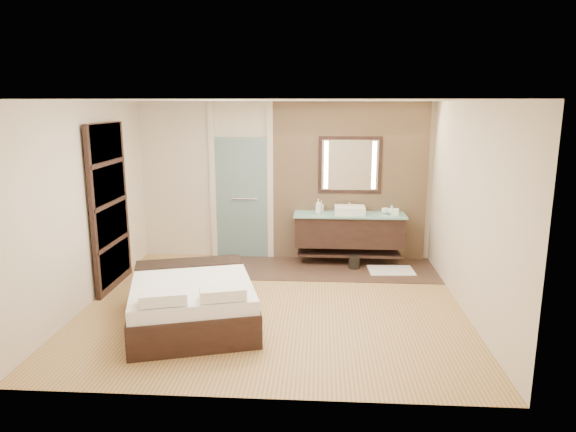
# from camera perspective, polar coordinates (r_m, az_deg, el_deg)

# --- Properties ---
(floor) EXTENTS (5.00, 5.00, 0.00)m
(floor) POSITION_cam_1_polar(r_m,az_deg,el_deg) (7.04, -1.60, -9.84)
(floor) COLOR olive
(floor) RESTS_ON ground
(tile_strip) EXTENTS (3.80, 1.30, 0.01)m
(tile_strip) POSITION_cam_1_polar(r_m,az_deg,el_deg) (8.51, 3.43, -5.81)
(tile_strip) COLOR #38271F
(tile_strip) RESTS_ON floor
(stone_wall) EXTENTS (2.60, 0.08, 2.70)m
(stone_wall) POSITION_cam_1_polar(r_m,az_deg,el_deg) (8.81, 6.83, 3.75)
(stone_wall) COLOR tan
(stone_wall) RESTS_ON floor
(vanity) EXTENTS (1.85, 0.55, 0.88)m
(vanity) POSITION_cam_1_polar(r_m,az_deg,el_deg) (8.67, 6.80, -1.58)
(vanity) COLOR black
(vanity) RESTS_ON stone_wall
(mirror_unit) EXTENTS (1.06, 0.04, 0.96)m
(mirror_unit) POSITION_cam_1_polar(r_m,az_deg,el_deg) (8.71, 6.90, 5.65)
(mirror_unit) COLOR black
(mirror_unit) RESTS_ON stone_wall
(frosted_door) EXTENTS (1.10, 0.12, 2.70)m
(frosted_door) POSITION_cam_1_polar(r_m,az_deg,el_deg) (8.92, -5.16, 2.56)
(frosted_door) COLOR #A1CBCC
(frosted_door) RESTS_ON floor
(shoji_partition) EXTENTS (0.06, 1.20, 2.40)m
(shoji_partition) POSITION_cam_1_polar(r_m,az_deg,el_deg) (7.84, -19.19, 1.03)
(shoji_partition) COLOR black
(shoji_partition) RESTS_ON floor
(bed) EXTENTS (1.89, 2.14, 0.70)m
(bed) POSITION_cam_1_polar(r_m,az_deg,el_deg) (6.50, -10.60, -9.23)
(bed) COLOR black
(bed) RESTS_ON floor
(bath_mat) EXTENTS (0.75, 0.54, 0.02)m
(bath_mat) POSITION_cam_1_polar(r_m,az_deg,el_deg) (8.51, 11.37, -5.94)
(bath_mat) COLOR white
(bath_mat) RESTS_ON floor
(waste_bin) EXTENTS (0.18, 0.18, 0.22)m
(waste_bin) POSITION_cam_1_polar(r_m,az_deg,el_deg) (8.52, 7.36, -5.13)
(waste_bin) COLOR black
(waste_bin) RESTS_ON floor
(tissue_box) EXTENTS (0.14, 0.14, 0.10)m
(tissue_box) POSITION_cam_1_polar(r_m,az_deg,el_deg) (8.62, 11.80, 0.44)
(tissue_box) COLOR white
(tissue_box) RESTS_ON vanity
(soap_bottle_a) EXTENTS (0.11, 0.11, 0.24)m
(soap_bottle_a) POSITION_cam_1_polar(r_m,az_deg,el_deg) (8.58, 3.37, 1.10)
(soap_bottle_a) COLOR white
(soap_bottle_a) RESTS_ON vanity
(soap_bottle_b) EXTENTS (0.09, 0.09, 0.19)m
(soap_bottle_b) POSITION_cam_1_polar(r_m,az_deg,el_deg) (8.68, 3.71, 1.07)
(soap_bottle_b) COLOR #B2B2B2
(soap_bottle_b) RESTS_ON vanity
(soap_bottle_c) EXTENTS (0.15, 0.15, 0.16)m
(soap_bottle_c) POSITION_cam_1_polar(r_m,az_deg,el_deg) (8.61, 11.43, 0.67)
(soap_bottle_c) COLOR #A9D5CC
(soap_bottle_c) RESTS_ON vanity
(cup) EXTENTS (0.13, 0.13, 0.10)m
(cup) POSITION_cam_1_polar(r_m,az_deg,el_deg) (8.69, 10.75, 0.57)
(cup) COLOR white
(cup) RESTS_ON vanity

